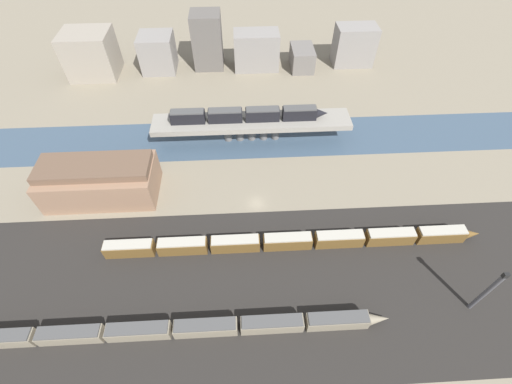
% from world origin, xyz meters
% --- Properties ---
extents(ground_plane, '(400.00, 400.00, 0.00)m').
position_xyz_m(ground_plane, '(0.00, 0.00, 0.00)').
color(ground_plane, gray).
extents(railbed_yard, '(280.00, 42.00, 0.01)m').
position_xyz_m(railbed_yard, '(0.00, -24.00, 0.00)').
color(railbed_yard, '#282623').
rests_on(railbed_yard, ground).
extents(river_water, '(320.00, 18.79, 0.01)m').
position_xyz_m(river_water, '(0.00, 27.09, 0.00)').
color(river_water, '#3D5166').
rests_on(river_water, ground).
extents(bridge, '(60.96, 9.29, 7.38)m').
position_xyz_m(bridge, '(0.00, 27.09, 5.98)').
color(bridge, gray).
rests_on(bridge, ground).
extents(train_on_bridge, '(47.59, 3.20, 3.95)m').
position_xyz_m(train_on_bridge, '(-1.00, 27.09, 9.32)').
color(train_on_bridge, black).
rests_on(train_on_bridge, bridge).
extents(train_yard_near, '(84.39, 2.84, 3.54)m').
position_xyz_m(train_yard_near, '(-17.17, -33.15, 1.74)').
color(train_yard_near, gray).
rests_on(train_yard_near, ground).
extents(train_yard_mid, '(91.05, 2.90, 3.97)m').
position_xyz_m(train_yard_mid, '(8.10, -13.76, 1.95)').
color(train_yard_mid, brown).
rests_on(train_yard_mid, ground).
extents(warehouse_building, '(29.20, 14.13, 11.27)m').
position_xyz_m(warehouse_building, '(-41.42, 5.86, 5.36)').
color(warehouse_building, '#937056').
rests_on(warehouse_building, ground).
extents(signal_tower, '(1.00, 0.87, 14.95)m').
position_xyz_m(signal_tower, '(44.27, -31.11, 7.43)').
color(signal_tower, '#4C4C51').
rests_on(signal_tower, ground).
extents(city_block_far_left, '(17.68, 15.05, 16.45)m').
position_xyz_m(city_block_far_left, '(-59.43, 69.97, 8.22)').
color(city_block_far_left, gray).
rests_on(city_block_far_left, ground).
extents(city_block_left, '(12.83, 12.47, 13.70)m').
position_xyz_m(city_block_left, '(-34.74, 72.40, 6.85)').
color(city_block_left, gray).
rests_on(city_block_left, ground).
extents(city_block_center, '(11.31, 10.80, 20.63)m').
position_xyz_m(city_block_center, '(-15.11, 74.17, 10.32)').
color(city_block_center, '#605B56').
rests_on(city_block_center, ground).
extents(city_block_right, '(17.38, 9.87, 14.25)m').
position_xyz_m(city_block_right, '(3.87, 71.62, 7.12)').
color(city_block_right, gray).
rests_on(city_block_right, ground).
extents(city_block_far_right, '(8.69, 13.07, 8.10)m').
position_xyz_m(city_block_far_right, '(22.08, 70.67, 4.05)').
color(city_block_far_right, slate).
rests_on(city_block_far_right, ground).
extents(city_block_tall, '(15.67, 9.70, 15.00)m').
position_xyz_m(city_block_tall, '(42.99, 73.04, 7.50)').
color(city_block_tall, gray).
rests_on(city_block_tall, ground).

